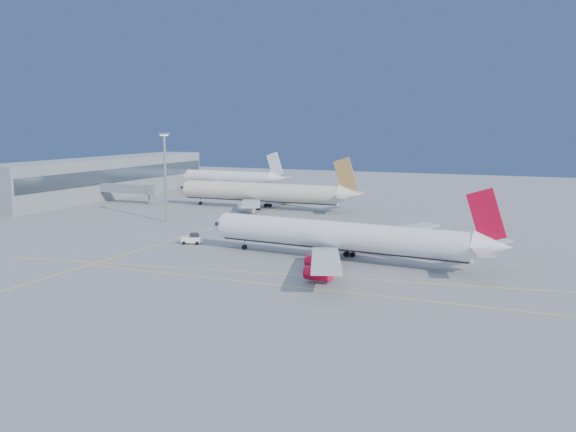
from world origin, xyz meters
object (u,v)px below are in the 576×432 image
object	(u,v)px
airliner_virgin	(344,237)
airliner_etihad	(264,192)
light_mast	(165,170)
pushback_tug	(192,239)
airliner_third	(222,177)

from	to	relation	value
airliner_virgin	airliner_etihad	size ratio (longest dim) A/B	0.99
airliner_virgin	light_mast	size ratio (longest dim) A/B	2.65
pushback_tug	light_mast	world-z (taller)	light_mast
airliner_virgin	airliner_third	world-z (taller)	airliner_virgin
airliner_etihad	airliner_virgin	bearing A→B (deg)	-53.24
airliner_third	light_mast	bearing A→B (deg)	-68.60
pushback_tug	light_mast	xyz separation A→B (m)	(-24.80, 26.51, 13.82)
light_mast	airliner_virgin	bearing A→B (deg)	-25.52
airliner_third	pushback_tug	distance (m)	127.99
airliner_virgin	airliner_etihad	xyz separation A→B (m)	(-49.87, 67.41, 0.40)
light_mast	pushback_tug	bearing A→B (deg)	-46.90
pushback_tug	light_mast	size ratio (longest dim) A/B	0.20
airliner_etihad	airliner_third	distance (m)	67.96
airliner_virgin	pushback_tug	bearing A→B (deg)	-179.79
airliner_etihad	light_mast	bearing A→B (deg)	-109.81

